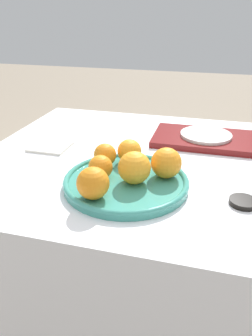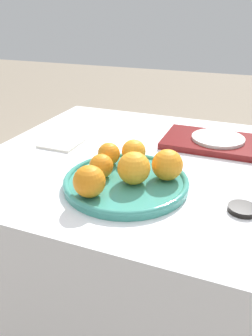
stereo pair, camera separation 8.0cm
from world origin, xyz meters
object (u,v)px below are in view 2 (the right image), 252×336
at_px(fruit_platter, 126,182).
at_px(orange_5, 167,165).
at_px(orange_3, 89,181).
at_px(orange_1, 109,154).
at_px(napkin, 61,143).
at_px(serving_tray, 217,143).
at_px(orange_0, 134,168).
at_px(side_plate, 218,138).
at_px(soy_dish, 242,209).
at_px(orange_4, 101,166).
at_px(orange_2, 134,151).

bearing_deg(fruit_platter, orange_5, 25.21).
height_order(orange_3, orange_5, orange_5).
bearing_deg(orange_1, fruit_platter, -41.95).
bearing_deg(napkin, serving_tray, 20.39).
bearing_deg(orange_0, serving_tray, 67.06).
distance_m(fruit_platter, side_plate, 0.40).
relative_size(fruit_platter, orange_5, 4.04).
bearing_deg(soy_dish, orange_0, 178.43).
distance_m(orange_4, soy_dish, 0.35).
xyz_separation_m(orange_1, serving_tray, (0.26, 0.29, -0.04)).
bearing_deg(orange_4, orange_0, 0.27).
height_order(orange_1, soy_dish, orange_1).
distance_m(fruit_platter, orange_3, 0.12).
xyz_separation_m(side_plate, napkin, (-0.48, -0.18, -0.02)).
bearing_deg(soy_dish, orange_2, 158.45).
distance_m(orange_1, orange_5, 0.17).
bearing_deg(soy_dish, orange_1, 166.92).
distance_m(fruit_platter, orange_2, 0.11).
bearing_deg(soy_dish, napkin, 161.33).
relative_size(fruit_platter, serving_tray, 0.92).
relative_size(orange_4, side_plate, 0.36).
xyz_separation_m(orange_4, orange_5, (0.16, 0.05, 0.01)).
relative_size(orange_2, orange_4, 1.08).
bearing_deg(orange_0, napkin, 149.62).
height_order(orange_1, napkin, orange_1).
bearing_deg(orange_3, orange_4, 99.14).
bearing_deg(orange_4, orange_3, -80.86).
bearing_deg(napkin, soy_dish, -18.67).
xyz_separation_m(orange_1, orange_4, (0.01, -0.08, -0.00)).
bearing_deg(napkin, orange_1, -26.93).
bearing_deg(soy_dish, orange_5, 163.11).
bearing_deg(serving_tray, soy_dish, -74.64).
bearing_deg(orange_1, orange_2, 30.65).
xyz_separation_m(orange_0, orange_5, (0.07, 0.05, -0.00)).
xyz_separation_m(orange_2, serving_tray, (0.20, 0.26, -0.04)).
relative_size(side_plate, napkin, 1.41).
xyz_separation_m(orange_2, napkin, (-0.28, 0.08, -0.05)).
height_order(side_plate, soy_dish, side_plate).
distance_m(orange_5, side_plate, 0.33).
bearing_deg(fruit_platter, serving_tray, 63.70).
xyz_separation_m(serving_tray, napkin, (-0.48, -0.18, -0.01)).
relative_size(fruit_platter, orange_2, 4.73).
relative_size(orange_1, orange_5, 0.79).
bearing_deg(orange_0, orange_1, 142.78).
bearing_deg(orange_2, orange_0, -69.62).
xyz_separation_m(orange_1, soy_dish, (0.36, -0.08, -0.04)).
bearing_deg(fruit_platter, napkin, 148.66).
bearing_deg(serving_tray, orange_0, -112.94).
distance_m(orange_1, orange_3, 0.17).
bearing_deg(orange_5, soy_dish, -16.89).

